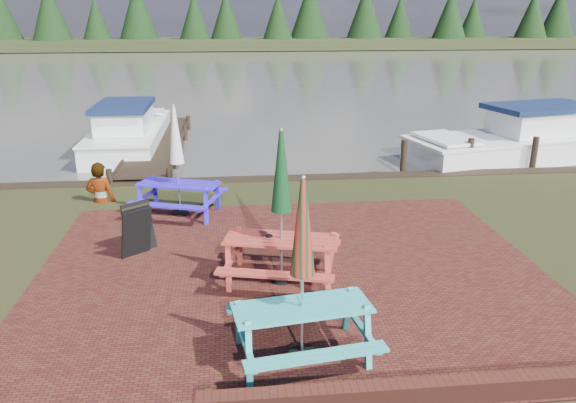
% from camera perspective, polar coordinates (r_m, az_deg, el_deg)
% --- Properties ---
extents(ground, '(120.00, 120.00, 0.00)m').
position_cam_1_polar(ground, '(9.16, 1.10, -10.13)').
color(ground, black).
rests_on(ground, ground).
extents(paving, '(9.00, 7.50, 0.02)m').
position_cam_1_polar(paving, '(10.04, 0.41, -7.33)').
color(paving, '#3D1413').
rests_on(paving, ground).
extents(brick_wall, '(6.21, 1.79, 0.30)m').
position_cam_1_polar(brick_wall, '(7.68, 20.33, -16.43)').
color(brick_wall, '#4C1E16').
rests_on(brick_wall, ground).
extents(water, '(120.00, 60.00, 0.02)m').
position_cam_1_polar(water, '(45.19, -4.75, 13.10)').
color(water, '#48463E').
rests_on(water, ground).
extents(far_treeline, '(120.00, 10.00, 8.10)m').
position_cam_1_polar(far_treeline, '(73.97, -5.41, 17.82)').
color(far_treeline, black).
rests_on(far_treeline, ground).
extents(picnic_table_teal, '(2.03, 1.86, 2.52)m').
position_cam_1_polar(picnic_table_teal, '(7.41, 1.44, -9.80)').
color(picnic_table_teal, teal).
rests_on(picnic_table_teal, ground).
extents(picnic_table_red, '(2.27, 2.12, 2.65)m').
position_cam_1_polar(picnic_table_red, '(9.40, -0.67, -3.07)').
color(picnic_table_red, '#AF382C').
rests_on(picnic_table_red, ground).
extents(picnic_table_blue, '(2.23, 2.10, 2.51)m').
position_cam_1_polar(picnic_table_blue, '(12.82, -11.09, 2.35)').
color(picnic_table_blue, '#2F1CD5').
rests_on(picnic_table_blue, ground).
extents(chalkboard, '(0.61, 0.88, 0.96)m').
position_cam_1_polar(chalkboard, '(11.04, -15.02, -2.76)').
color(chalkboard, black).
rests_on(chalkboard, ground).
extents(jetty, '(1.76, 9.08, 1.00)m').
position_cam_1_polar(jetty, '(19.87, -13.07, 5.76)').
color(jetty, black).
rests_on(jetty, ground).
extents(boat_jetty, '(2.24, 6.51, 1.89)m').
position_cam_1_polar(boat_jetty, '(20.50, -15.84, 6.64)').
color(boat_jetty, white).
rests_on(boat_jetty, ground).
extents(boat_near, '(7.55, 4.02, 1.94)m').
position_cam_1_polar(boat_near, '(19.81, 22.48, 5.57)').
color(boat_near, white).
rests_on(boat_near, ground).
extents(person, '(0.80, 0.61, 1.96)m').
position_cam_1_polar(person, '(14.21, -18.81, 3.72)').
color(person, gray).
rests_on(person, ground).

